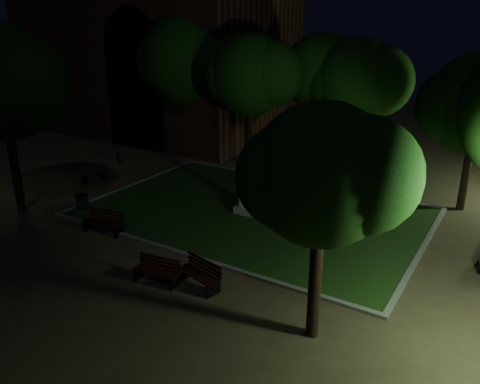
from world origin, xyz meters
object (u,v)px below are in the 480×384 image
(monument, at_px, (254,194))
(bench_near_left, at_px, (157,271))
(trash_bin, at_px, (82,203))
(bicycle, at_px, (118,156))
(bench_far_side, at_px, (367,178))
(bench_left_side, at_px, (94,175))
(bench_west_near, at_px, (104,222))
(bench_near_right, at_px, (200,274))

(monument, relative_size, bench_near_left, 1.88)
(trash_bin, distance_m, bicycle, 8.29)
(bench_far_side, bearing_deg, bench_left_side, 23.58)
(bench_west_near, relative_size, bench_left_side, 1.23)
(monument, xyz_separation_m, bench_far_side, (3.32, 6.63, -0.48))
(bench_left_side, relative_size, bench_far_side, 0.80)
(bench_west_near, bearing_deg, trash_bin, 146.49)
(bench_west_near, bearing_deg, bench_near_left, -32.39)
(bench_west_near, xyz_separation_m, bench_far_side, (7.68, 11.85, 0.01))
(bench_near_left, height_order, bicycle, bench_near_left)
(bench_near_right, height_order, bench_far_side, bench_far_side)
(bench_near_right, relative_size, bench_left_side, 1.20)
(bench_near_right, xyz_separation_m, trash_bin, (-8.77, 2.51, -0.03))
(trash_bin, xyz_separation_m, bicycle, (-4.66, 6.86, -0.02))
(monument, height_order, bench_near_right, monument)
(bench_near_left, distance_m, bench_near_right, 1.51)
(bench_near_left, relative_size, bench_left_side, 1.13)
(bench_far_side, bearing_deg, bicycle, 8.59)
(bench_near_right, bearing_deg, bench_far_side, 96.97)
(bench_left_side, xyz_separation_m, trash_bin, (2.87, -3.26, 0.03))
(monument, bearing_deg, bench_west_near, -129.86)
(bench_near_left, relative_size, bicycle, 1.14)
(bench_left_side, bearing_deg, bench_near_right, 61.21)
(bench_near_right, distance_m, bench_left_side, 12.99)
(bench_near_right, bearing_deg, bicycle, 159.00)
(bench_near_right, bearing_deg, bench_left_side, 167.53)
(monument, xyz_separation_m, trash_bin, (-7.05, -4.05, -0.54))
(bench_west_near, bearing_deg, bench_far_side, 46.99)
(bench_west_near, bearing_deg, bicycle, 122.43)
(bench_near_left, relative_size, bench_west_near, 0.92)
(bench_near_right, height_order, bench_left_side, bench_near_right)
(bench_left_side, bearing_deg, monument, 92.13)
(bench_near_left, distance_m, trash_bin, 8.00)
(bench_left_side, xyz_separation_m, bench_far_side, (13.24, 7.42, 0.09))
(bench_near_right, distance_m, trash_bin, 9.12)
(bench_west_near, height_order, bicycle, bench_west_near)
(monument, height_order, bench_west_near, monument)
(monument, bearing_deg, trash_bin, -150.13)
(bench_left_side, height_order, bench_far_side, bench_far_side)
(bench_near_right, height_order, bicycle, bench_near_right)
(bench_left_side, bearing_deg, bench_far_side, 116.85)
(monument, relative_size, bench_west_near, 1.72)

